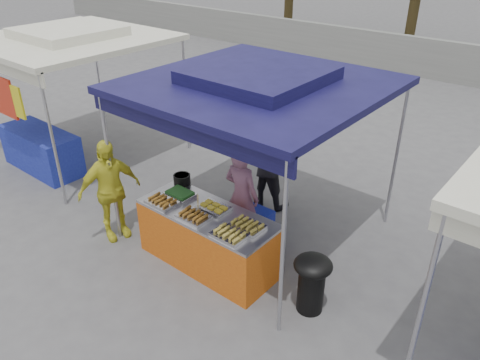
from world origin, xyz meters
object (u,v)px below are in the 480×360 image
Objects in this scene: customer_person at (110,190)px; cooking_pot at (182,179)px; vendor_table at (208,238)px; vendor_woman at (242,196)px; wok_burner at (312,279)px; helper_man at (269,162)px.

cooking_pot is at bearing -27.38° from customer_person.
vendor_table is 1.28× the size of vendor_woman.
helper_man is at bearing 127.96° from wok_burner.
helper_man is at bearing 71.25° from cooking_pot.
helper_man reaches higher than vendor_table.
cooking_pot is 0.16× the size of vendor_woman.
helper_man is (-1.91, 1.72, 0.32)m from wok_burner.
customer_person is (-1.57, -0.42, 0.38)m from vendor_table.
vendor_woman reaches higher than vendor_table.
wok_burner is 0.50× the size of customer_person.
customer_person reaches higher than cooking_pot.
helper_man is at bearing -75.62° from vendor_woman.
cooking_pot is at bearing 157.28° from vendor_table.
customer_person is at bearing -165.03° from vendor_table.
vendor_woman reaches higher than cooking_pot.
customer_person is at bearing 33.59° from vendor_woman.
helper_man is 2.60m from customer_person.
vendor_table is 1.03m from cooking_pot.
vendor_table is at bearing -58.22° from customer_person.
cooking_pot reaches higher than vendor_table.
cooking_pot is at bearing 65.01° from helper_man.
wok_burner is at bearing -5.08° from cooking_pot.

